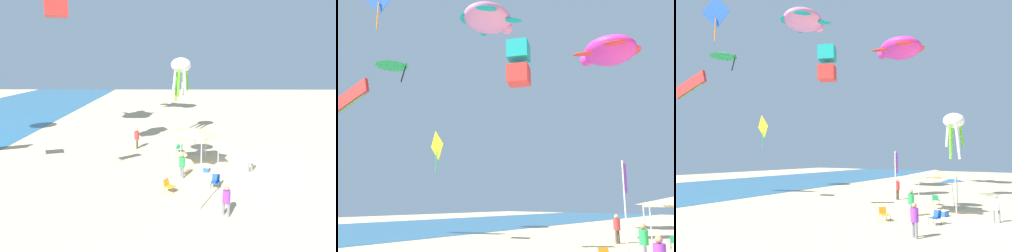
{
  "view_description": "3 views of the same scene",
  "coord_description": "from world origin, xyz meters",
  "views": [
    {
      "loc": [
        -19.2,
        5.58,
        7.9
      ],
      "look_at": [
        -0.02,
        5.76,
        3.46
      ],
      "focal_mm": 30.33,
      "sensor_mm": 36.0,
      "label": 1
    },
    {
      "loc": [
        -18.34,
        -0.88,
        2.78
      ],
      "look_at": [
        1.01,
        14.33,
        7.89
      ],
      "focal_mm": 38.52,
      "sensor_mm": 36.0,
      "label": 2
    },
    {
      "loc": [
        -20.41,
        -2.77,
        3.99
      ],
      "look_at": [
        1.01,
        11.37,
        6.51
      ],
      "focal_mm": 32.37,
      "sensor_mm": 36.0,
      "label": 3
    }
  ],
  "objects": [
    {
      "name": "folding_chair_left_of_tent",
      "position": [
        4.58,
        4.8,
        0.47
      ],
      "size": [
        0.69,
        0.61,
        0.82
      ],
      "rotation": [
        0.0,
        0.0,
        1.72
      ],
      "color": "black",
      "rests_on": "ground"
    },
    {
      "name": "person_far_stroller",
      "position": [
        -5.85,
        2.71,
        0.99
      ],
      "size": [
        0.4,
        0.4,
        1.69
      ],
      "rotation": [
        0.0,
        0.0,
        3.97
      ],
      "color": "slate",
      "rests_on": "ground"
    },
    {
      "name": "kite_octopus_white",
      "position": [
        10.39,
        4.54,
        7.21
      ],
      "size": [
        2.05,
        2.05,
        4.55
      ],
      "rotation": [
        0.0,
        0.0,
        1.73
      ],
      "color": "white"
    },
    {
      "name": "folding_chair_right_of_tent",
      "position": [
        -3.12,
        5.7,
        0.47
      ],
      "size": [
        0.79,
        0.81,
        0.82
      ],
      "rotation": [
        0.0,
        0.0,
        5.64
      ],
      "color": "black",
      "rests_on": "ground"
    },
    {
      "name": "beach_umbrella",
      "position": [
        4.7,
        3.55,
        2.04
      ],
      "size": [
        2.1,
        2.08,
        2.41
      ],
      "color": "silver",
      "rests_on": "ground"
    },
    {
      "name": "person_kite_handler",
      "position": [
        0.14,
        -0.17,
        0.97
      ],
      "size": [
        0.39,
        0.42,
        1.65
      ],
      "rotation": [
        0.0,
        0.0,
        1.97
      ],
      "color": "slate",
      "rests_on": "ground"
    },
    {
      "name": "folding_chair_near_cooler",
      "position": [
        -2.4,
        2.71,
        0.47
      ],
      "size": [
        0.74,
        0.67,
        0.82
      ],
      "rotation": [
        0.0,
        0.0,
        4.43
      ],
      "color": "black",
      "rests_on": "ground"
    },
    {
      "name": "person_near_umbrella",
      "position": [
        -0.87,
        4.8,
        1.02
      ],
      "size": [
        0.45,
        0.41,
        1.73
      ],
      "rotation": [
        0.0,
        0.0,
        0.31
      ],
      "color": "slate",
      "rests_on": "ground"
    },
    {
      "name": "person_by_tent",
      "position": [
        5.8,
        8.67,
        1.11
      ],
      "size": [
        0.5,
        0.45,
        1.89
      ],
      "rotation": [
        0.0,
        0.0,
        6.26
      ],
      "color": "brown",
      "rests_on": "ground"
    },
    {
      "name": "canopy_tent",
      "position": [
        1.29,
        3.79,
        2.72
      ],
      "size": [
        3.4,
        3.35,
        2.99
      ],
      "rotation": [
        0.0,
        0.0,
        0.2
      ],
      "color": "#B7B7BC",
      "rests_on": "ground"
    },
    {
      "name": "banner_flag",
      "position": [
        -5.12,
        3.98,
        2.54
      ],
      "size": [
        0.36,
        0.06,
        4.25
      ],
      "color": "silver",
      "rests_on": "ground"
    },
    {
      "name": "ground",
      "position": [
        0.0,
        0.0,
        -0.05
      ],
      "size": [
        120.0,
        120.0,
        0.1
      ],
      "primitive_type": "cube",
      "color": "#D6BC8C"
    },
    {
      "name": "cooler_box",
      "position": [
        0.28,
        2.98,
        0.2
      ],
      "size": [
        0.7,
        0.54,
        0.4
      ],
      "color": "blue",
      "rests_on": "ground"
    }
  ]
}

